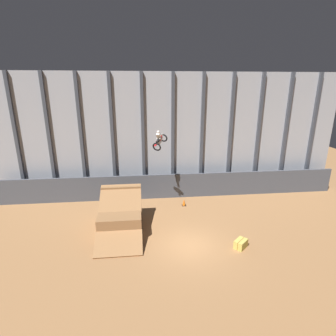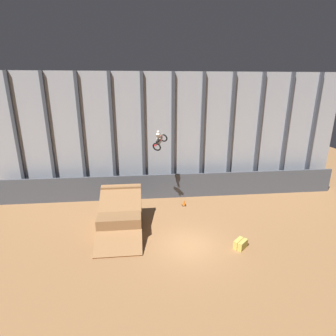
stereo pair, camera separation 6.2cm
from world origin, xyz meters
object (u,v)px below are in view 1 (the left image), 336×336
(rider_bike_solo, at_px, (160,140))
(traffic_cone_near_ramp, at_px, (184,203))
(dirt_ramp, at_px, (121,216))
(hay_bale_trackside, at_px, (241,244))

(rider_bike_solo, height_order, traffic_cone_near_ramp, rider_bike_solo)
(dirt_ramp, distance_m, rider_bike_solo, 6.71)
(rider_bike_solo, bearing_deg, hay_bale_trackside, -25.40)
(dirt_ramp, xyz_separation_m, hay_bale_trackside, (7.91, -3.46, -0.69))
(rider_bike_solo, distance_m, hay_bale_trackside, 9.96)
(rider_bike_solo, xyz_separation_m, traffic_cone_near_ramp, (2.11, 0.02, -5.67))
(dirt_ramp, relative_size, traffic_cone_near_ramp, 9.50)
(rider_bike_solo, height_order, hay_bale_trackside, rider_bike_solo)
(dirt_ramp, bearing_deg, traffic_cone_near_ramp, 31.41)
(hay_bale_trackside, bearing_deg, rider_bike_solo, 125.46)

